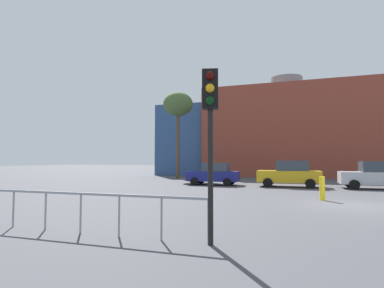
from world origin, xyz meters
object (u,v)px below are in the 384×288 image
at_px(parked_car_2, 376,175).
at_px(traffic_light_near_left, 210,115).
at_px(bare_tree_0, 178,105).
at_px(bollard_yellow_0, 322,188).
at_px(parked_car_0, 214,174).
at_px(parked_car_1, 290,174).

distance_m(parked_car_2, traffic_light_near_left, 17.56).
xyz_separation_m(bare_tree_0, bollard_yellow_0, (12.64, -14.04, -7.12)).
height_order(bare_tree_0, bollard_yellow_0, bare_tree_0).
bearing_deg(bollard_yellow_0, parked_car_2, 61.71).
bearing_deg(bare_tree_0, bollard_yellow_0, -47.99).
distance_m(parked_car_0, parked_car_1, 5.51).
xyz_separation_m(parked_car_1, bare_tree_0, (-11.14, 6.90, 6.75)).
height_order(traffic_light_near_left, bare_tree_0, bare_tree_0).
relative_size(parked_car_2, bollard_yellow_0, 3.76).
distance_m(parked_car_1, bare_tree_0, 14.74).
relative_size(parked_car_1, parked_car_2, 1.02).
bearing_deg(parked_car_0, traffic_light_near_left, 103.94).
bearing_deg(bollard_yellow_0, parked_car_0, 134.51).
bearing_deg(parked_car_1, parked_car_0, 0.00).
height_order(parked_car_0, bare_tree_0, bare_tree_0).
height_order(parked_car_2, bare_tree_0, bare_tree_0).
bearing_deg(parked_car_0, bare_tree_0, -50.80).
height_order(parked_car_1, bare_tree_0, bare_tree_0).
bearing_deg(traffic_light_near_left, bare_tree_0, -170.89).
bearing_deg(parked_car_1, bare_tree_0, -31.77).
distance_m(parked_car_1, bollard_yellow_0, 7.30).
bearing_deg(bare_tree_0, parked_car_1, -31.77).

